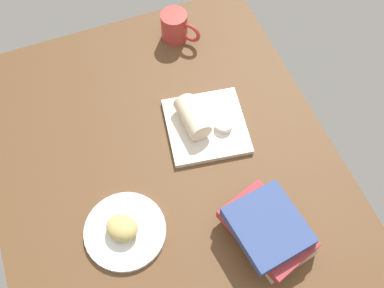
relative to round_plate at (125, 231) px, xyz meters
The scene contains 8 objects.
dining_table 20.43cm from the round_plate, 130.58° to the left, with size 110.00×90.00×4.00cm, color brown.
round_plate is the anchor object (origin of this frame).
scone_pastry 2.99cm from the round_plate, 87.13° to the right, with size 7.84×6.68×4.51cm, color tan.
square_plate 36.39cm from the round_plate, 124.87° to the left, with size 21.45×21.45×1.60cm, color silver.
sauce_cup 38.82cm from the round_plate, 118.46° to the left, with size 4.84×4.84×2.07cm.
breakfast_wrap 35.08cm from the round_plate, 130.57° to the left, with size 6.15×6.15×11.86cm, color beige.
book_stack 34.81cm from the round_plate, 67.17° to the left, with size 24.52×19.63×9.39cm.
coffee_mug 64.48cm from the round_plate, 148.73° to the left, with size 11.27×10.33×9.41cm.
Camera 1 is at (52.92, -13.06, 114.01)cm, focal length 43.09 mm.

